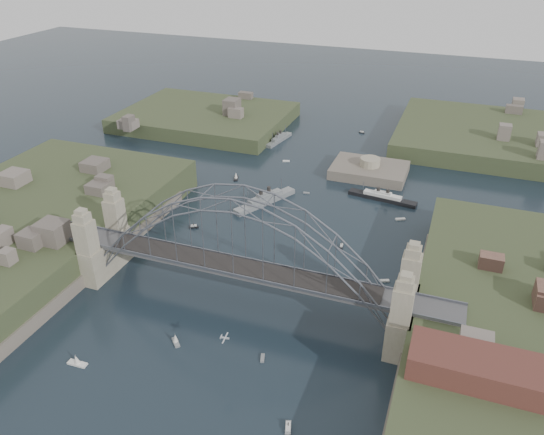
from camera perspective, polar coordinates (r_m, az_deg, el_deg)
The scene contains 24 objects.
ground at distance 109.15m, azimuth -3.32°, elevation -8.93°, with size 500.00×500.00×0.00m, color black.
bridge at distance 102.04m, azimuth -3.51°, elevation -3.46°, with size 84.00×13.80×24.60m.
shore_west at distance 137.92m, azimuth -25.81°, elevation -2.32°, with size 50.50×90.00×12.00m.
headland_nw at distance 206.66m, azimuth -7.03°, elevation 10.03°, with size 60.00×45.00×9.00m, color #343E22.
headland_ne at distance 200.25m, azimuth 23.37°, elevation 7.29°, with size 70.00×55.00×9.50m, color #343E22.
fort_island at distance 164.69m, azimuth 10.27°, elevation 4.39°, with size 22.00×16.00×9.40m.
wharf_shed at distance 86.45m, azimuth 21.16°, elevation -14.72°, with size 20.00×8.00×4.00m, color #592D26.
naval_cruiser_near at distance 144.73m, azimuth -0.75°, elevation 1.85°, with size 11.57×19.32×6.09m.
naval_cruiser_far at distance 187.40m, azimuth 0.75°, elevation 8.33°, with size 4.58×15.01×5.02m.
ocean_liner at distance 149.79m, azimuth 11.67°, elevation 2.11°, with size 19.12×5.15×4.65m.
aeroplane at distance 88.93m, azimuth -5.12°, elevation -12.64°, with size 1.48×2.75×0.40m.
small_boat_a at distance 134.90m, azimuth -8.34°, elevation -0.97°, with size 2.48×1.70×1.43m.
small_boat_b at distance 126.68m, azimuth 7.42°, elevation -3.04°, with size 0.87×2.06×1.43m.
small_boat_c at distance 100.68m, azimuth -10.24°, elevation -12.69°, with size 2.53×2.57×2.38m.
small_boat_d at distance 140.96m, azimuth 13.51°, elevation -0.18°, with size 2.61×1.91×0.45m.
small_boat_e at distance 159.36m, azimuth -3.87°, elevation 4.35°, with size 2.20×3.66×2.38m.
small_boat_f at distance 150.70m, azimuth 3.69°, elevation 2.62°, with size 1.81×0.76×0.45m.
small_boat_g at distance 86.56m, azimuth 1.73°, elevation -21.46°, with size 1.54×2.72×1.43m.
small_boat_h at distance 171.22m, azimuth 1.52°, elevation 6.03°, with size 2.30×1.30×0.45m.
small_boat_i at distance 116.82m, azimuth 11.86°, elevation -6.63°, with size 2.25×1.50×0.45m.
small_boat_j at distance 101.10m, azimuth -20.08°, elevation -14.21°, with size 3.53×1.27×2.38m.
small_boat_k at distance 198.11m, azimuth 9.54°, elevation 8.94°, with size 2.11×1.07×1.43m.
small_boat_l at distance 150.62m, azimuth -13.23°, elevation 1.84°, with size 2.12×2.84×0.45m.
small_boat_m at distance 96.65m, azimuth -1.02°, elevation -14.78°, with size 1.20×2.09×0.45m.
Camera 1 is at (35.61, -78.40, 67.06)m, focal length 35.33 mm.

